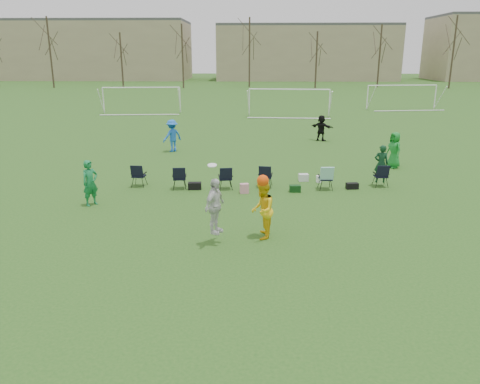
{
  "coord_description": "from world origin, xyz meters",
  "views": [
    {
      "loc": [
        0.75,
        -11.33,
        5.47
      ],
      "look_at": [
        0.34,
        2.93,
        1.25
      ],
      "focal_mm": 35.0,
      "sensor_mm": 36.0,
      "label": 1
    }
  ],
  "objects_px": {
    "goal_left": "(141,93)",
    "goal_right": "(402,90)",
    "fielder_black": "(321,128)",
    "fielder_green_near": "(90,183)",
    "center_contest": "(245,208)",
    "fielder_blue": "(172,136)",
    "goal_mid": "(289,95)",
    "fielder_green_far": "(394,150)"
  },
  "relations": [
    {
      "from": "fielder_black",
      "to": "goal_left",
      "type": "xyz_separation_m",
      "value": [
        -15.19,
        14.77,
        1.08
      ]
    },
    {
      "from": "center_contest",
      "to": "fielder_blue",
      "type": "bearing_deg",
      "value": 108.39
    },
    {
      "from": "goal_right",
      "to": "goal_mid",
      "type": "bearing_deg",
      "value": -161.43
    },
    {
      "from": "fielder_black",
      "to": "fielder_green_far",
      "type": "bearing_deg",
      "value": 144.97
    },
    {
      "from": "goal_right",
      "to": "fielder_green_far",
      "type": "bearing_deg",
      "value": -115.41
    },
    {
      "from": "fielder_green_near",
      "to": "fielder_green_far",
      "type": "relative_size",
      "value": 0.96
    },
    {
      "from": "goal_mid",
      "to": "fielder_blue",
      "type": "bearing_deg",
      "value": -111.6
    },
    {
      "from": "fielder_green_near",
      "to": "goal_left",
      "type": "bearing_deg",
      "value": 48.31
    },
    {
      "from": "fielder_green_near",
      "to": "goal_left",
      "type": "xyz_separation_m",
      "value": [
        -4.69,
        28.72,
        1.06
      ]
    },
    {
      "from": "fielder_blue",
      "to": "goal_right",
      "type": "bearing_deg",
      "value": -175.27
    },
    {
      "from": "fielder_green_far",
      "to": "goal_mid",
      "type": "bearing_deg",
      "value": 164.36
    },
    {
      "from": "goal_mid",
      "to": "goal_right",
      "type": "relative_size",
      "value": 1.01
    },
    {
      "from": "goal_mid",
      "to": "fielder_green_far",
      "type": "bearing_deg",
      "value": -75.48
    },
    {
      "from": "goal_right",
      "to": "goal_left",
      "type": "bearing_deg",
      "value": -179.25
    },
    {
      "from": "fielder_black",
      "to": "center_contest",
      "type": "height_order",
      "value": "center_contest"
    },
    {
      "from": "fielder_green_near",
      "to": "goal_left",
      "type": "relative_size",
      "value": 0.23
    },
    {
      "from": "fielder_green_far",
      "to": "fielder_black",
      "type": "height_order",
      "value": "fielder_green_far"
    },
    {
      "from": "fielder_green_far",
      "to": "goal_right",
      "type": "height_order",
      "value": "goal_right"
    },
    {
      "from": "center_contest",
      "to": "goal_left",
      "type": "distance_m",
      "value": 33.7
    },
    {
      "from": "fielder_green_far",
      "to": "center_contest",
      "type": "bearing_deg",
      "value": -62.84
    },
    {
      "from": "goal_mid",
      "to": "goal_right",
      "type": "bearing_deg",
      "value": 30.57
    },
    {
      "from": "fielder_black",
      "to": "goal_left",
      "type": "height_order",
      "value": "goal_left"
    },
    {
      "from": "center_contest",
      "to": "goal_mid",
      "type": "bearing_deg",
      "value": 83.38
    },
    {
      "from": "goal_mid",
      "to": "goal_right",
      "type": "distance_m",
      "value": 13.42
    },
    {
      "from": "goal_left",
      "to": "goal_right",
      "type": "xyz_separation_m",
      "value": [
        26.0,
        4.0,
        0.0
      ]
    },
    {
      "from": "fielder_green_far",
      "to": "goal_right",
      "type": "xyz_separation_m",
      "value": [
        8.24,
        26.27,
        1.03
      ]
    },
    {
      "from": "center_contest",
      "to": "fielder_green_far",
      "type": "bearing_deg",
      "value": 53.31
    },
    {
      "from": "goal_left",
      "to": "goal_right",
      "type": "bearing_deg",
      "value": 3.75
    },
    {
      "from": "fielder_blue",
      "to": "center_contest",
      "type": "bearing_deg",
      "value": 64.57
    },
    {
      "from": "center_contest",
      "to": "goal_left",
      "type": "relative_size",
      "value": 0.33
    },
    {
      "from": "fielder_blue",
      "to": "goal_right",
      "type": "relative_size",
      "value": 0.25
    },
    {
      "from": "goal_mid",
      "to": "center_contest",
      "type": "bearing_deg",
      "value": -92.62
    },
    {
      "from": "fielder_green_far",
      "to": "fielder_black",
      "type": "relative_size",
      "value": 1.07
    },
    {
      "from": "center_contest",
      "to": "goal_right",
      "type": "height_order",
      "value": "center_contest"
    },
    {
      "from": "fielder_green_near",
      "to": "goal_right",
      "type": "bearing_deg",
      "value": 5.96
    },
    {
      "from": "goal_left",
      "to": "goal_mid",
      "type": "relative_size",
      "value": 1.0
    },
    {
      "from": "goal_left",
      "to": "goal_mid",
      "type": "height_order",
      "value": "same"
    },
    {
      "from": "goal_right",
      "to": "center_contest",
      "type": "bearing_deg",
      "value": -121.27
    },
    {
      "from": "goal_left",
      "to": "goal_mid",
      "type": "distance_m",
      "value": 14.14
    },
    {
      "from": "fielder_black",
      "to": "goal_mid",
      "type": "distance_m",
      "value": 12.87
    },
    {
      "from": "fielder_green_near",
      "to": "goal_mid",
      "type": "distance_m",
      "value": 28.31
    },
    {
      "from": "fielder_black",
      "to": "fielder_green_near",
      "type": "bearing_deg",
      "value": 89.06
    }
  ]
}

